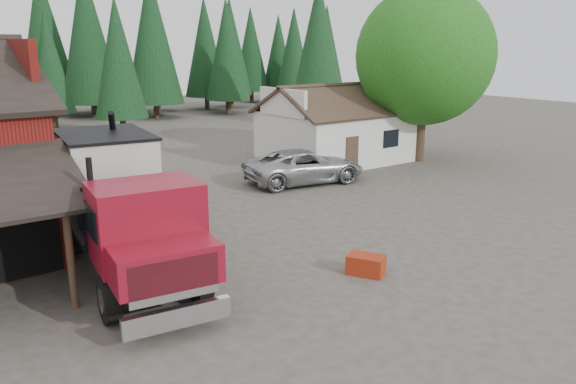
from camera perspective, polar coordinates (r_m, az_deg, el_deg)
ground at (r=16.78m, az=0.24°, el=-9.25°), size 120.00×120.00×0.00m
farmhouse at (r=34.01m, az=4.98°, el=5.96°), size 8.60×6.42×4.65m
deciduous_tree at (r=34.35m, az=13.75°, el=12.80°), size 8.00×8.00×10.20m
conifer_backdrop at (r=55.53m, az=-26.51°, el=6.14°), size 76.00×16.00×16.00m
near_pine_b at (r=44.97m, az=-16.88°, el=12.93°), size 3.96×3.96×10.40m
near_pine_c at (r=49.36m, az=3.08°, el=14.80°), size 4.84×4.84×12.40m
feed_truck at (r=17.92m, az=-16.61°, el=-0.86°), size 4.00×10.66×4.69m
silver_car at (r=28.51m, az=1.70°, el=2.65°), size 6.56×3.90×1.71m
equip_box at (r=17.47m, az=7.93°, el=-7.33°), size 1.15×1.30×0.60m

